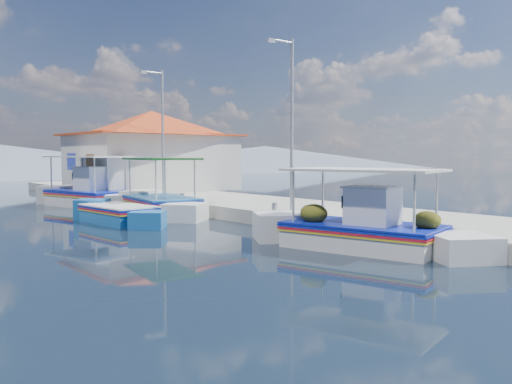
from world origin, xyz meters
TOP-DOWN VIEW (x-y plane):
  - ground at (0.00, 0.00)m, footprint 160.00×160.00m
  - quay at (5.90, 6.00)m, footprint 5.00×44.00m
  - bollards at (3.80, 5.25)m, footprint 0.20×17.20m
  - main_caique at (2.53, -2.83)m, footprint 3.16×6.89m
  - caique_green_canopy at (2.46, 7.58)m, footprint 2.73×6.84m
  - caique_blue_hull at (-0.04, 6.21)m, footprint 1.86×5.46m
  - caique_far at (1.69, 13.10)m, footprint 3.28×7.45m
  - harbor_building at (6.20, 15.00)m, footprint 10.49×10.49m
  - lamp_post_near at (4.51, 2.00)m, footprint 1.21×0.14m
  - lamp_post_far at (4.51, 11.00)m, footprint 1.21×0.14m

SIDE VIEW (x-z plane):
  - ground at x=0.00m, z-range 0.00..0.00m
  - quay at x=5.90m, z-range 0.00..0.50m
  - caique_blue_hull at x=-0.04m, z-range -0.22..0.75m
  - caique_green_canopy at x=2.46m, z-range -0.91..1.68m
  - main_caique at x=2.53m, z-range -0.72..1.62m
  - caique_far at x=1.69m, z-range -0.84..1.83m
  - bollards at x=3.80m, z-range 0.50..0.80m
  - harbor_building at x=6.20m, z-range 0.58..4.98m
  - lamp_post_near at x=4.51m, z-range 0.85..6.85m
  - lamp_post_far at x=4.51m, z-range 0.85..6.85m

